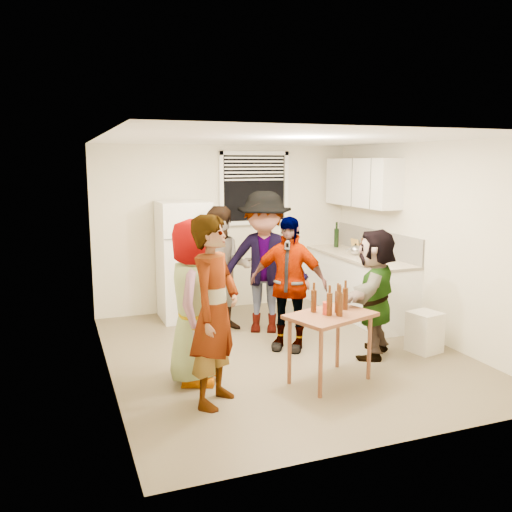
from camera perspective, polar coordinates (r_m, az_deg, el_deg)
name	(u,v)px	position (r m, az deg, el deg)	size (l,w,h in m)	color
room	(283,353)	(6.56, 2.89, -10.19)	(4.00, 4.50, 2.50)	silver
window	(254,188)	(8.39, -0.18, 7.15)	(1.12, 0.10, 1.06)	white
refrigerator	(184,261)	(7.84, -7.58, -0.48)	(0.70, 0.70, 1.70)	white
counter_lower	(358,286)	(8.17, 10.70, -3.15)	(0.60, 2.20, 0.86)	white
countertop	(359,256)	(8.09, 10.80, -0.04)	(0.64, 2.22, 0.04)	beige
backsplash	(376,242)	(8.20, 12.55, 1.45)	(0.03, 2.20, 0.36)	#AEA89E
upper_cabinets	(362,182)	(8.21, 11.10, 7.61)	(0.34, 1.60, 0.70)	white
kettle	(355,255)	(8.08, 10.41, 0.10)	(0.22, 0.19, 0.19)	silver
paper_towel	(374,260)	(7.72, 12.32, -0.42)	(0.12, 0.12, 0.26)	white
wine_bottle	(336,247)	(8.78, 8.43, 0.93)	(0.08, 0.08, 0.30)	black
beer_bottle_counter	(362,258)	(7.84, 11.05, -0.21)	(0.06, 0.06, 0.21)	#47230C
blue_cup	(367,262)	(7.51, 11.58, -0.67)	(0.08, 0.08, 0.11)	#0B0EA6
picture_frame	(355,244)	(8.60, 10.39, 1.24)	(0.02, 0.20, 0.16)	#F1B952
trash_bin	(425,331)	(6.84, 17.33, -7.58)	(0.33, 0.33, 0.48)	silver
serving_table	(329,381)	(5.82, 7.70, -12.91)	(0.86, 0.57, 0.72)	brown
beer_bottle_table	(339,315)	(5.54, 8.73, -6.21)	(0.06, 0.06, 0.24)	#47230C
red_cup	(327,314)	(5.56, 7.50, -6.11)	(0.10, 0.10, 0.13)	red
guest_grey	(196,380)	(5.84, -6.35, -12.83)	(0.83, 1.69, 0.54)	gray
guest_stripe	(216,402)	(5.33, -4.25, -15.10)	(0.65, 1.79, 0.43)	#141933
guest_back_left	(224,329)	(7.45, -3.44, -7.70)	(0.81, 1.68, 0.63)	brown
guest_back_right	(264,331)	(7.37, 0.83, -7.87)	(1.21, 1.88, 0.70)	#3E3F43
guest_black	(287,348)	(6.72, 3.33, -9.67)	(0.95, 1.62, 0.40)	black
guest_orange	(373,355)	(6.65, 12.20, -10.12)	(1.39, 1.50, 0.44)	#DF6E44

